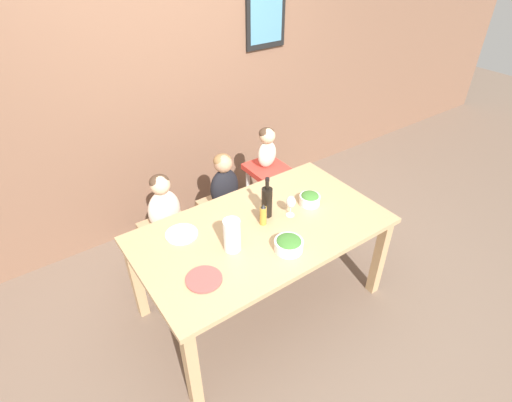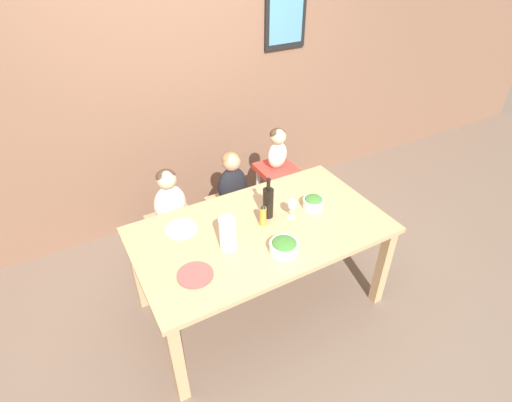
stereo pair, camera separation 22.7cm
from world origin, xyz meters
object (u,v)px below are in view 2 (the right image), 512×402
Objects in this scene: chair_right_highchair at (276,183)px; wine_bottle at (268,202)px; chair_far_center at (233,210)px; chair_far_left at (174,229)px; person_baby_right at (278,146)px; dinner_plate_back_left at (181,229)px; paper_towel_roll at (228,233)px; wine_glass_near at (292,204)px; dinner_plate_front_left at (195,275)px; person_child_center at (232,178)px; salad_bowl_small at (313,202)px; salad_bowl_large at (284,246)px; person_child_left at (169,197)px.

chair_right_highchair is 2.22× the size of wine_bottle.
chair_far_left is at bearing 180.00° from chair_far_center.
dinner_plate_back_left is (-1.03, -0.45, -0.15)m from person_baby_right.
paper_towel_roll reaches higher than wine_glass_near.
chair_far_center is 2.15× the size of dinner_plate_front_left.
wine_bottle reaches higher than person_child_center.
chair_far_center is at bearing 115.28° from salad_bowl_small.
wine_bottle reaches higher than wine_glass_near.
person_child_center is at bearing 83.15° from salad_bowl_large.
wine_glass_near is 0.77m from dinner_plate_back_left.
person_baby_right is 2.38× the size of salad_bowl_small.
chair_right_highchair is 1.91× the size of person_baby_right.
wine_glass_near is at bearing -80.44° from person_child_center.
wine_bottle is at bearing 74.91° from salad_bowl_large.
person_child_center is 2.13× the size of paper_towel_roll.
wine_glass_near is at bearing 49.48° from salad_bowl_large.
paper_towel_roll is 1.48× the size of salad_bowl_small.
wine_bottle is 2.05× the size of salad_bowl_small.
person_child_left is at bearing 141.62° from salad_bowl_small.
person_baby_right is at bearing 60.56° from salad_bowl_large.
salad_bowl_small is at bearing -13.64° from dinner_plate_back_left.
person_child_center reaches higher than chair_right_highchair.
dinner_plate_back_left is at bearing -98.53° from chair_far_left.
dinner_plate_front_left is (-0.68, -0.89, 0.04)m from person_child_center.
dinner_plate_front_left is at bearing 171.88° from salad_bowl_large.
person_baby_right is at bearing 0.03° from person_child_left.
chair_far_center is 1.18m from dinner_plate_front_left.
salad_bowl_small is (0.32, -0.68, 0.08)m from person_child_center.
dinner_plate_front_left is at bearing -141.26° from person_baby_right.
person_child_center reaches higher than chair_far_left.
wine_bottle reaches higher than salad_bowl_large.
wine_bottle is at bearing -91.74° from chair_far_center.
paper_towel_roll is (-0.40, -0.76, 0.46)m from chair_far_center.
chair_right_highchair is 3.20× the size of dinner_plate_back_left.
chair_far_center is at bearing -179.80° from person_baby_right.
salad_bowl_large is at bearing -96.85° from person_child_center.
paper_towel_roll is 0.73m from salad_bowl_small.
person_baby_right and wine_bottle have the same top height.
chair_far_left is 1.00× the size of chair_far_center.
person_baby_right is at bearing 65.75° from wine_glass_near.
wine_glass_near is at bearing -80.43° from chair_far_center.
dinner_plate_back_left is (-0.07, -0.45, 0.04)m from person_child_left.
wine_glass_near reaches higher than salad_bowl_large.
salad_bowl_large is 0.71m from dinner_plate_back_left.
chair_right_highchair is at bearing -0.14° from person_child_center.
salad_bowl_small is at bearing 6.78° from paper_towel_roll.
chair_far_left is at bearing 81.47° from dinner_plate_back_left.
wine_glass_near is (-0.31, -0.70, -0.05)m from person_baby_right.
chair_far_left is 0.54m from chair_far_center.
salad_bowl_small is at bearing -38.38° from person_child_left.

